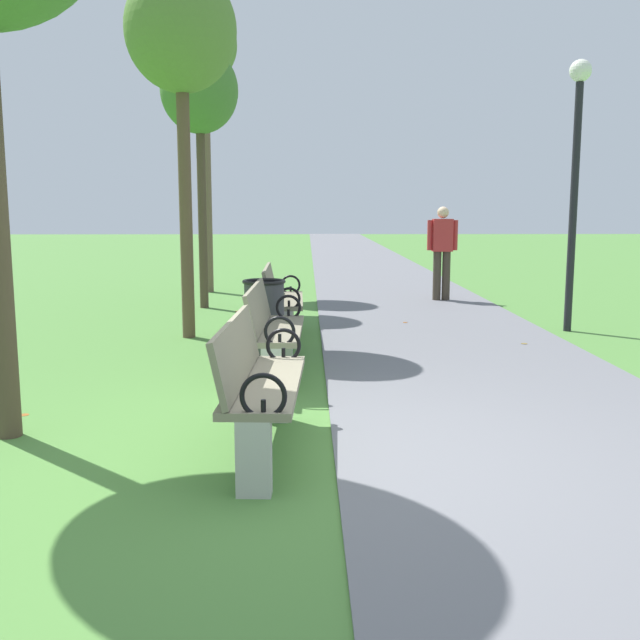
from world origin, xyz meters
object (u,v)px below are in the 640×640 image
Objects in this scene: park_bench_2 at (273,329)px; lamp_post at (576,154)px; park_bench_3 at (281,300)px; tree_3 at (199,94)px; tree_4 at (204,53)px; trash_bin at (264,317)px; pedestrian_walking at (442,248)px; tree_2 at (181,35)px; park_bench_1 at (258,382)px.

lamp_post is (3.79, 2.69, 1.82)m from park_bench_2.
tree_3 is at bearing 115.58° from park_bench_3.
tree_3 reaches higher than park_bench_2.
lamp_post is (5.37, -4.66, -2.14)m from tree_4.
lamp_post is (3.94, 1.51, 1.88)m from trash_bin.
tree_3 is 4.80m from pedestrian_walking.
tree_3 is 4.90× the size of trash_bin.
tree_4 reaches higher than tree_2.
tree_4 is at bearing 139.07° from lamp_post.
park_bench_1 and park_bench_3 have the same top height.
park_bench_1 is at bearing -90.00° from park_bench_2.
park_bench_1 is 1.00× the size of park_bench_2.
pedestrian_walking is at bearing 11.06° from tree_3.
park_bench_3 is (-0.00, 4.40, 0.00)m from park_bench_1.
tree_4 is 7.50m from trash_bin.
park_bench_2 is 4.10m from tree_2.
tree_2 is 5.91m from pedestrian_walking.
tree_4 is at bearing 103.04° from trash_bin.
trash_bin is at bearing -159.01° from lamp_post.
park_bench_2 is at bearing -114.57° from pedestrian_walking.
pedestrian_walking is at bearing -19.16° from tree_4.
park_bench_1 is 0.31× the size of tree_4.
park_bench_1 is at bearing -108.50° from pedestrian_walking.
tree_2 is 5.31× the size of trash_bin.
park_bench_1 is 8.47m from pedestrian_walking.
lamp_post is at bearing 4.41° from tree_2.
trash_bin is (1.43, -6.17, -4.03)m from tree_4.
tree_2 reaches higher than tree_3.
park_bench_3 is at bearing -2.90° from tree_2.
tree_4 is at bearing 95.57° from tree_3.
park_bench_2 is 6.47m from pedestrian_walking.
tree_4 is (-0.41, 5.04, 0.79)m from tree_2.
park_bench_3 is 0.39× the size of tree_3.
lamp_post is at bearing 20.99° from trash_bin.
tree_2 is (-1.17, 0.06, 3.18)m from park_bench_3.
park_bench_2 is 0.30× the size of tree_4.
tree_3 is 2.54× the size of pedestrian_walking.
tree_3 is 1.18× the size of lamp_post.
tree_2 is at bearing 132.17° from trash_bin.
trash_bin is 0.24× the size of lamp_post.
tree_2 is 0.84× the size of tree_4.
tree_4 reaches higher than tree_3.
park_bench_1 reaches higher than trash_bin.
park_bench_2 is at bearing -144.67° from lamp_post.
lamp_post is (3.79, 4.84, 1.82)m from park_bench_1.
tree_4 is 7.42m from lamp_post.
park_bench_3 is 0.36× the size of tree_2.
pedestrian_walking is at bearing 109.30° from lamp_post.
tree_2 is at bearing -85.39° from tree_4.
lamp_post reaches higher than park_bench_1.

